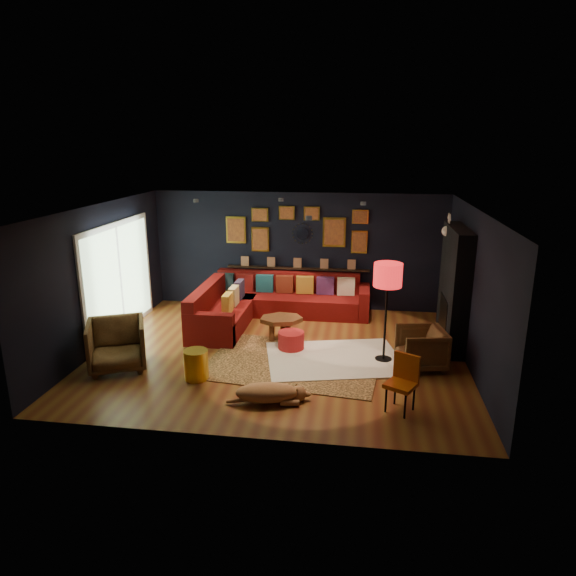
# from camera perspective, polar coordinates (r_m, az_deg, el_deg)

# --- Properties ---
(floor) EXTENTS (6.50, 6.50, 0.00)m
(floor) POSITION_cam_1_polar(r_m,az_deg,el_deg) (9.28, -1.05, -7.26)
(floor) COLOR brown
(floor) RESTS_ON ground
(room_walls) EXTENTS (6.50, 6.50, 6.50)m
(room_walls) POSITION_cam_1_polar(r_m,az_deg,el_deg) (8.77, -1.11, 2.34)
(room_walls) COLOR black
(room_walls) RESTS_ON ground
(sectional) EXTENTS (3.41, 2.69, 0.86)m
(sectional) POSITION_cam_1_polar(r_m,az_deg,el_deg) (10.94, -2.72, -1.81)
(sectional) COLOR maroon
(sectional) RESTS_ON ground
(ledge) EXTENTS (3.20, 0.12, 0.04)m
(ledge) POSITION_cam_1_polar(r_m,az_deg,el_deg) (11.51, 1.07, 2.20)
(ledge) COLOR black
(ledge) RESTS_ON room_walls
(gallery_wall) EXTENTS (3.15, 0.04, 1.02)m
(gallery_wall) POSITION_cam_1_polar(r_m,az_deg,el_deg) (11.37, 1.05, 6.59)
(gallery_wall) COLOR gold
(gallery_wall) RESTS_ON room_walls
(sunburst_mirror) EXTENTS (0.47, 0.16, 0.47)m
(sunburst_mirror) POSITION_cam_1_polar(r_m,az_deg,el_deg) (11.38, 1.61, 6.05)
(sunburst_mirror) COLOR silver
(sunburst_mirror) RESTS_ON room_walls
(fireplace) EXTENTS (0.31, 1.60, 2.20)m
(fireplace) POSITION_cam_1_polar(r_m,az_deg,el_deg) (9.83, 17.90, -0.39)
(fireplace) COLOR black
(fireplace) RESTS_ON ground
(deer_head) EXTENTS (0.50, 0.28, 0.45)m
(deer_head) POSITION_cam_1_polar(r_m,az_deg,el_deg) (10.10, 18.21, 6.01)
(deer_head) COLOR white
(deer_head) RESTS_ON fireplace
(sliding_door) EXTENTS (0.06, 2.80, 2.20)m
(sliding_door) POSITION_cam_1_polar(r_m,az_deg,el_deg) (10.44, -18.24, 0.96)
(sliding_door) COLOR white
(sliding_door) RESTS_ON ground
(ceiling_spots) EXTENTS (3.30, 2.50, 0.06)m
(ceiling_spots) POSITION_cam_1_polar(r_m,az_deg,el_deg) (9.38, -0.34, 9.24)
(ceiling_spots) COLOR black
(ceiling_spots) RESTS_ON room_walls
(shag_rug) EXTENTS (2.60, 2.14, 0.03)m
(shag_rug) POSITION_cam_1_polar(r_m,az_deg,el_deg) (9.05, 5.12, -7.85)
(shag_rug) COLOR silver
(shag_rug) RESTS_ON ground
(leopard_rug) EXTENTS (3.10, 2.38, 0.02)m
(leopard_rug) POSITION_cam_1_polar(r_m,az_deg,el_deg) (8.89, 0.57, -8.28)
(leopard_rug) COLOR tan
(leopard_rug) RESTS_ON ground
(coffee_table) EXTENTS (0.97, 0.82, 0.42)m
(coffee_table) POSITION_cam_1_polar(r_m,az_deg,el_deg) (9.77, -0.76, -3.74)
(coffee_table) COLOR brown
(coffee_table) RESTS_ON shag_rug
(pouf) EXTENTS (0.47, 0.47, 0.31)m
(pouf) POSITION_cam_1_polar(r_m,az_deg,el_deg) (9.36, 0.35, -5.81)
(pouf) COLOR #A31B1D
(pouf) RESTS_ON shag_rug
(armchair_left) EXTENTS (1.16, 1.13, 0.92)m
(armchair_left) POSITION_cam_1_polar(r_m,az_deg,el_deg) (8.98, -18.51, -5.77)
(armchair_left) COLOR #A26F3B
(armchair_left) RESTS_ON ground
(armchair_right) EXTENTS (0.81, 0.85, 0.75)m
(armchair_right) POSITION_cam_1_polar(r_m,az_deg,el_deg) (8.88, 14.59, -6.28)
(armchair_right) COLOR #A26F3B
(armchair_right) RESTS_ON ground
(gold_stool) EXTENTS (0.39, 0.39, 0.49)m
(gold_stool) POSITION_cam_1_polar(r_m,az_deg,el_deg) (8.37, -10.17, -8.38)
(gold_stool) COLOR gold
(gold_stool) RESTS_ON ground
(orange_chair) EXTENTS (0.52, 0.52, 0.82)m
(orange_chair) POSITION_cam_1_polar(r_m,az_deg,el_deg) (7.44, 12.69, -9.76)
(orange_chair) COLOR black
(orange_chair) RESTS_ON ground
(floor_lamp) EXTENTS (0.48, 0.48, 1.73)m
(floor_lamp) POSITION_cam_1_polar(r_m,az_deg,el_deg) (8.66, 11.02, 0.98)
(floor_lamp) COLOR black
(floor_lamp) RESTS_ON ground
(dog) EXTENTS (1.33, 0.82, 0.39)m
(dog) POSITION_cam_1_polar(r_m,az_deg,el_deg) (7.56, -2.36, -11.16)
(dog) COLOR #BC7F4F
(dog) RESTS_ON leopard_rug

